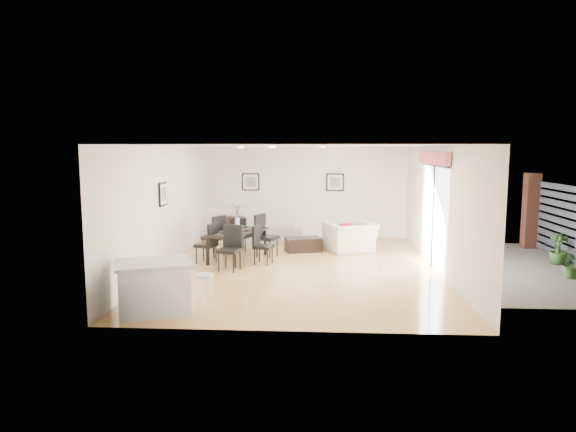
# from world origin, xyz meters

# --- Properties ---
(ground) EXTENTS (8.00, 8.00, 0.00)m
(ground) POSITION_xyz_m (0.00, 0.00, 0.00)
(ground) COLOR tan
(ground) RESTS_ON ground
(wall_back) EXTENTS (6.00, 0.04, 2.70)m
(wall_back) POSITION_xyz_m (0.00, 4.00, 1.35)
(wall_back) COLOR white
(wall_back) RESTS_ON ground
(wall_front) EXTENTS (6.00, 0.04, 2.70)m
(wall_front) POSITION_xyz_m (0.00, -4.00, 1.35)
(wall_front) COLOR white
(wall_front) RESTS_ON ground
(wall_left) EXTENTS (0.04, 8.00, 2.70)m
(wall_left) POSITION_xyz_m (-3.00, 0.00, 1.35)
(wall_left) COLOR white
(wall_left) RESTS_ON ground
(wall_right) EXTENTS (0.04, 8.00, 2.70)m
(wall_right) POSITION_xyz_m (3.00, 0.00, 1.35)
(wall_right) COLOR white
(wall_right) RESTS_ON ground
(ceiling) EXTENTS (6.00, 8.00, 0.02)m
(ceiling) POSITION_xyz_m (0.00, 0.00, 2.70)
(ceiling) COLOR white
(ceiling) RESTS_ON wall_back
(sofa) EXTENTS (2.00, 0.98, 0.56)m
(sofa) POSITION_xyz_m (-1.00, 2.94, 0.28)
(sofa) COLOR gray
(sofa) RESTS_ON ground
(armchair) EXTENTS (1.47, 1.39, 0.75)m
(armchair) POSITION_xyz_m (1.24, 1.88, 0.38)
(armchair) COLOR beige
(armchair) RESTS_ON ground
(courtyard_plant_a) EXTENTS (0.59, 0.53, 0.59)m
(courtyard_plant_a) POSITION_xyz_m (5.63, -0.56, 0.30)
(courtyard_plant_a) COLOR #315123
(courtyard_plant_a) RESTS_ON ground
(courtyard_plant_b) EXTENTS (0.48, 0.48, 0.71)m
(courtyard_plant_b) POSITION_xyz_m (5.90, 0.70, 0.35)
(courtyard_plant_b) COLOR #315123
(courtyard_plant_b) RESTS_ON ground
(dining_table) EXTENTS (1.35, 1.85, 0.69)m
(dining_table) POSITION_xyz_m (-1.50, 0.75, 0.62)
(dining_table) COLOR black
(dining_table) RESTS_ON ground
(dining_chair_wnear) EXTENTS (0.53, 0.53, 0.94)m
(dining_chair_wnear) POSITION_xyz_m (-2.09, 0.31, 0.53)
(dining_chair_wnear) COLOR black
(dining_chair_wnear) RESTS_ON ground
(dining_chair_wfar) EXTENTS (0.62, 0.62, 1.01)m
(dining_chair_wfar) POSITION_xyz_m (-2.09, 1.13, 0.56)
(dining_chair_wfar) COLOR black
(dining_chair_wfar) RESTS_ON ground
(dining_chair_enear) EXTENTS (0.49, 0.49, 0.89)m
(dining_chair_enear) POSITION_xyz_m (-0.91, 0.36, 0.50)
(dining_chair_enear) COLOR black
(dining_chair_enear) RESTS_ON ground
(dining_chair_efar) EXTENTS (0.62, 0.62, 1.03)m
(dining_chair_efar) POSITION_xyz_m (-0.92, 1.21, 0.58)
(dining_chair_efar) COLOR black
(dining_chair_efar) RESTS_ON ground
(dining_chair_head) EXTENTS (0.55, 0.55, 0.99)m
(dining_chair_head) POSITION_xyz_m (-1.48, -0.27, 0.55)
(dining_chair_head) COLOR black
(dining_chair_head) RESTS_ON ground
(dining_chair_foot) EXTENTS (0.53, 0.53, 0.87)m
(dining_chair_foot) POSITION_xyz_m (-1.54, 1.80, 0.49)
(dining_chair_foot) COLOR black
(dining_chair_foot) RESTS_ON ground
(vase) EXTENTS (0.79, 1.24, 0.65)m
(vase) POSITION_xyz_m (-1.50, 0.75, 0.94)
(vase) COLOR white
(vase) RESTS_ON dining_table
(coffee_table) EXTENTS (1.01, 0.76, 0.36)m
(coffee_table) POSITION_xyz_m (0.03, 1.85, 0.18)
(coffee_table) COLOR black
(coffee_table) RESTS_ON ground
(side_table) EXTENTS (0.63, 0.63, 0.64)m
(side_table) POSITION_xyz_m (-2.00, 3.66, 0.32)
(side_table) COLOR black
(side_table) RESTS_ON ground
(table_lamp) EXTENTS (0.24, 0.24, 0.45)m
(table_lamp) POSITION_xyz_m (-2.00, 3.66, 0.93)
(table_lamp) COLOR white
(table_lamp) RESTS_ON side_table
(cushion) EXTENTS (0.34, 0.20, 0.33)m
(cushion) POSITION_xyz_m (1.13, 1.77, 0.59)
(cushion) COLOR maroon
(cushion) RESTS_ON armchair
(kitchen_island) EXTENTS (1.44, 1.28, 0.84)m
(kitchen_island) POSITION_xyz_m (-2.23, -3.23, 0.42)
(kitchen_island) COLOR silver
(kitchen_island) RESTS_ON ground
(bar_stool) EXTENTS (0.29, 0.29, 0.64)m
(bar_stool) POSITION_xyz_m (-1.40, -3.23, 0.55)
(bar_stool) COLOR white
(bar_stool) RESTS_ON ground
(framed_print_back_left) EXTENTS (0.52, 0.04, 0.52)m
(framed_print_back_left) POSITION_xyz_m (-1.60, 3.97, 1.65)
(framed_print_back_left) COLOR black
(framed_print_back_left) RESTS_ON wall_back
(framed_print_back_right) EXTENTS (0.52, 0.04, 0.52)m
(framed_print_back_right) POSITION_xyz_m (0.90, 3.97, 1.65)
(framed_print_back_right) COLOR black
(framed_print_back_right) RESTS_ON wall_back
(framed_print_left_wall) EXTENTS (0.04, 0.52, 0.52)m
(framed_print_left_wall) POSITION_xyz_m (-2.97, -0.20, 1.65)
(framed_print_left_wall) COLOR black
(framed_print_left_wall) RESTS_ON wall_left
(sliding_door) EXTENTS (0.12, 2.70, 2.57)m
(sliding_door) POSITION_xyz_m (2.96, 0.30, 1.66)
(sliding_door) COLOR white
(sliding_door) RESTS_ON wall_right
(courtyard) EXTENTS (6.00, 6.00, 2.00)m
(courtyard) POSITION_xyz_m (6.16, 0.87, 0.92)
(courtyard) COLOR gray
(courtyard) RESTS_ON ground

